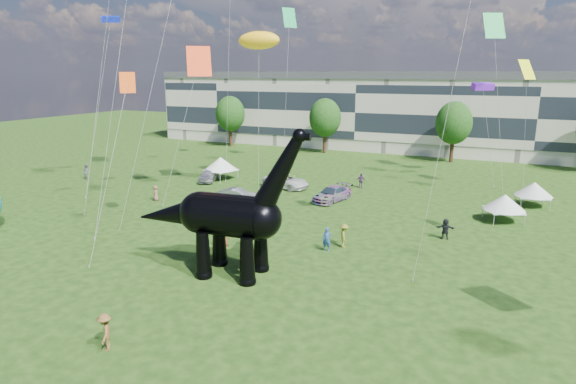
% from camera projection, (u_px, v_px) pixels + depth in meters
% --- Properties ---
extents(ground, '(220.00, 220.00, 0.00)m').
position_uv_depth(ground, '(194.00, 301.00, 27.93)').
color(ground, '#16330C').
rests_on(ground, ground).
extents(terrace_row, '(78.00, 11.00, 12.00)m').
position_uv_depth(terrace_row, '(365.00, 113.00, 84.29)').
color(terrace_row, beige).
rests_on(terrace_row, ground).
extents(tree_far_left, '(5.20, 5.20, 9.44)m').
position_uv_depth(tree_far_left, '(230.00, 111.00, 85.32)').
color(tree_far_left, '#382314').
rests_on(tree_far_left, ground).
extents(tree_mid_left, '(5.20, 5.20, 9.44)m').
position_uv_depth(tree_mid_left, '(325.00, 115.00, 77.94)').
color(tree_mid_left, '#382314').
rests_on(tree_mid_left, ground).
extents(tree_mid_right, '(5.20, 5.20, 9.44)m').
position_uv_depth(tree_mid_right, '(454.00, 120.00, 69.75)').
color(tree_mid_right, '#382314').
rests_on(tree_mid_right, ground).
extents(dinosaur_sculpture, '(12.45, 3.73, 10.14)m').
position_uv_depth(dinosaur_sculpture, '(224.00, 217.00, 31.06)').
color(dinosaur_sculpture, black).
rests_on(dinosaur_sculpture, ground).
extents(car_silver, '(3.13, 4.74, 1.50)m').
position_uv_depth(car_silver, '(208.00, 175.00, 58.54)').
color(car_silver, silver).
rests_on(car_silver, ground).
extents(car_grey, '(4.33, 2.08, 1.37)m').
position_uv_depth(car_grey, '(237.00, 195.00, 49.36)').
color(car_grey, gray).
rests_on(car_grey, ground).
extents(car_white, '(6.14, 3.97, 1.57)m').
position_uv_depth(car_white, '(286.00, 181.00, 55.29)').
color(car_white, silver).
rests_on(car_white, ground).
extents(car_dark, '(3.32, 5.57, 1.51)m').
position_uv_depth(car_dark, '(332.00, 194.00, 49.58)').
color(car_dark, '#595960').
rests_on(car_dark, ground).
extents(gazebo_near, '(4.70, 4.70, 2.49)m').
position_uv_depth(gazebo_near, '(505.00, 202.00, 42.53)').
color(gazebo_near, silver).
rests_on(gazebo_near, ground).
extents(gazebo_far, '(4.07, 4.07, 2.46)m').
position_uv_depth(gazebo_far, '(534.00, 189.00, 47.43)').
color(gazebo_far, silver).
rests_on(gazebo_far, ground).
extents(gazebo_left, '(4.92, 4.92, 2.79)m').
position_uv_depth(gazebo_left, '(221.00, 164.00, 59.49)').
color(gazebo_left, white).
rests_on(gazebo_left, ground).
extents(visitors, '(56.42, 41.14, 1.88)m').
position_uv_depth(visitors, '(262.00, 218.00, 41.02)').
color(visitors, '#2E5D73').
rests_on(visitors, ground).
extents(kites, '(60.93, 47.15, 25.05)m').
position_uv_depth(kites, '(248.00, 37.00, 49.80)').
color(kites, '#E74E0F').
rests_on(kites, ground).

